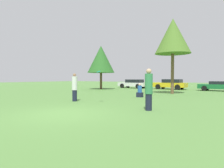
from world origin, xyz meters
The scene contains 10 objects.
ground_plane centered at (0.00, 0.00, 0.00)m, with size 120.00×120.00×0.00m, color #54843D.
person_thrower centered at (-2.77, 3.47, 0.92)m, with size 0.36×0.36×1.84m.
person_catcher centered at (2.71, 2.87, 1.01)m, with size 0.36×0.36×1.98m.
frisbee centered at (-0.82, 3.54, 1.91)m, with size 0.26×0.26×0.13m.
bystander_sitting centered at (-0.41, 8.33, 0.45)m, with size 0.46×0.38×1.11m.
tree_0 centered at (-9.52, 15.14, 4.05)m, with size 3.66×3.66×5.89m.
tree_1 centered at (0.78, 13.02, 5.52)m, with size 3.37×3.37×7.24m.
parked_car_white centered at (-7.23, 20.13, 0.69)m, with size 4.44×1.99×1.30m.
parked_car_yellow centered at (-1.66, 20.34, 0.72)m, with size 4.33×2.19×1.36m.
parked_car_green centered at (4.07, 20.03, 0.61)m, with size 4.23×1.99×1.14m.
Camera 1 is at (6.36, -5.61, 1.55)m, focal length 30.82 mm.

